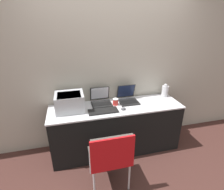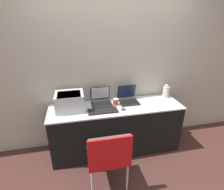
{
  "view_description": "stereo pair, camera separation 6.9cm",
  "coord_description": "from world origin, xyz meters",
  "px_view_note": "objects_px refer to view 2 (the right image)",
  "views": [
    {
      "loc": [
        -0.64,
        -1.98,
        1.98
      ],
      "look_at": [
        -0.06,
        0.31,
        0.96
      ],
      "focal_mm": 28.0,
      "sensor_mm": 36.0,
      "label": 1
    },
    {
      "loc": [
        -0.57,
        -2.0,
        1.98
      ],
      "look_at": [
        -0.06,
        0.31,
        0.96
      ],
      "focal_mm": 28.0,
      "sensor_mm": 36.0,
      "label": 2
    }
  ],
  "objects_px": {
    "printer": "(70,101)",
    "laptop_right": "(128,98)",
    "external_keyboard": "(103,111)",
    "chair": "(109,155)",
    "mouse": "(123,109)",
    "metal_pitcher": "(166,91)",
    "coffee_cup": "(116,102)",
    "laptop_left": "(101,100)"
  },
  "relations": [
    {
      "from": "laptop_right",
      "to": "external_keyboard",
      "type": "distance_m",
      "value": 0.52
    },
    {
      "from": "laptop_left",
      "to": "external_keyboard",
      "type": "distance_m",
      "value": 0.28
    },
    {
      "from": "laptop_left",
      "to": "coffee_cup",
      "type": "height_order",
      "value": "laptop_left"
    },
    {
      "from": "laptop_left",
      "to": "external_keyboard",
      "type": "xyz_separation_m",
      "value": [
        -0.02,
        -0.28,
        -0.04
      ]
    },
    {
      "from": "mouse",
      "to": "metal_pitcher",
      "type": "height_order",
      "value": "metal_pitcher"
    },
    {
      "from": "laptop_right",
      "to": "chair",
      "type": "distance_m",
      "value": 1.03
    },
    {
      "from": "laptop_right",
      "to": "external_keyboard",
      "type": "xyz_separation_m",
      "value": [
        -0.45,
        -0.25,
        -0.04
      ]
    },
    {
      "from": "external_keyboard",
      "to": "printer",
      "type": "bearing_deg",
      "value": 159.08
    },
    {
      "from": "metal_pitcher",
      "to": "chair",
      "type": "height_order",
      "value": "metal_pitcher"
    },
    {
      "from": "printer",
      "to": "chair",
      "type": "bearing_deg",
      "value": -62.28
    },
    {
      "from": "external_keyboard",
      "to": "metal_pitcher",
      "type": "bearing_deg",
      "value": 14.05
    },
    {
      "from": "laptop_left",
      "to": "mouse",
      "type": "bearing_deg",
      "value": -47.44
    },
    {
      "from": "metal_pitcher",
      "to": "laptop_right",
      "type": "bearing_deg",
      "value": -177.19
    },
    {
      "from": "mouse",
      "to": "chair",
      "type": "distance_m",
      "value": 0.72
    },
    {
      "from": "laptop_left",
      "to": "mouse",
      "type": "xyz_separation_m",
      "value": [
        0.27,
        -0.3,
        -0.04
      ]
    },
    {
      "from": "laptop_right",
      "to": "chair",
      "type": "bearing_deg",
      "value": -119.92
    },
    {
      "from": "external_keyboard",
      "to": "coffee_cup",
      "type": "height_order",
      "value": "coffee_cup"
    },
    {
      "from": "external_keyboard",
      "to": "chair",
      "type": "relative_size",
      "value": 0.5
    },
    {
      "from": "laptop_left",
      "to": "chair",
      "type": "relative_size",
      "value": 0.36
    },
    {
      "from": "coffee_cup",
      "to": "metal_pitcher",
      "type": "distance_m",
      "value": 0.9
    },
    {
      "from": "external_keyboard",
      "to": "coffee_cup",
      "type": "bearing_deg",
      "value": 36.6
    },
    {
      "from": "printer",
      "to": "chair",
      "type": "relative_size",
      "value": 0.47
    },
    {
      "from": "printer",
      "to": "laptop_right",
      "type": "relative_size",
      "value": 1.24
    },
    {
      "from": "laptop_right",
      "to": "metal_pitcher",
      "type": "distance_m",
      "value": 0.67
    },
    {
      "from": "external_keyboard",
      "to": "coffee_cup",
      "type": "xyz_separation_m",
      "value": [
        0.23,
        0.17,
        0.04
      ]
    },
    {
      "from": "printer",
      "to": "laptop_right",
      "type": "distance_m",
      "value": 0.91
    },
    {
      "from": "printer",
      "to": "laptop_right",
      "type": "height_order",
      "value": "printer"
    },
    {
      "from": "printer",
      "to": "coffee_cup",
      "type": "xyz_separation_m",
      "value": [
        0.68,
        -0.0,
        -0.09
      ]
    },
    {
      "from": "mouse",
      "to": "printer",
      "type": "bearing_deg",
      "value": 165.8
    },
    {
      "from": "laptop_left",
      "to": "metal_pitcher",
      "type": "height_order",
      "value": "laptop_left"
    },
    {
      "from": "coffee_cup",
      "to": "chair",
      "type": "bearing_deg",
      "value": -109.14
    },
    {
      "from": "laptop_left",
      "to": "metal_pitcher",
      "type": "bearing_deg",
      "value": -0.02
    },
    {
      "from": "external_keyboard",
      "to": "mouse",
      "type": "xyz_separation_m",
      "value": [
        0.29,
        -0.02,
        0.01
      ]
    },
    {
      "from": "laptop_right",
      "to": "mouse",
      "type": "bearing_deg",
      "value": -120.59
    },
    {
      "from": "laptop_right",
      "to": "coffee_cup",
      "type": "distance_m",
      "value": 0.23
    },
    {
      "from": "external_keyboard",
      "to": "metal_pitcher",
      "type": "relative_size",
      "value": 1.86
    },
    {
      "from": "coffee_cup",
      "to": "laptop_right",
      "type": "bearing_deg",
      "value": 19.26
    },
    {
      "from": "laptop_right",
      "to": "metal_pitcher",
      "type": "bearing_deg",
      "value": 2.81
    },
    {
      "from": "metal_pitcher",
      "to": "laptop_left",
      "type": "bearing_deg",
      "value": 179.98
    },
    {
      "from": "coffee_cup",
      "to": "chair",
      "type": "distance_m",
      "value": 0.87
    },
    {
      "from": "coffee_cup",
      "to": "chair",
      "type": "xyz_separation_m",
      "value": [
        -0.27,
        -0.77,
        -0.29
      ]
    },
    {
      "from": "coffee_cup",
      "to": "metal_pitcher",
      "type": "xyz_separation_m",
      "value": [
        0.89,
        0.11,
        0.05
      ]
    }
  ]
}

